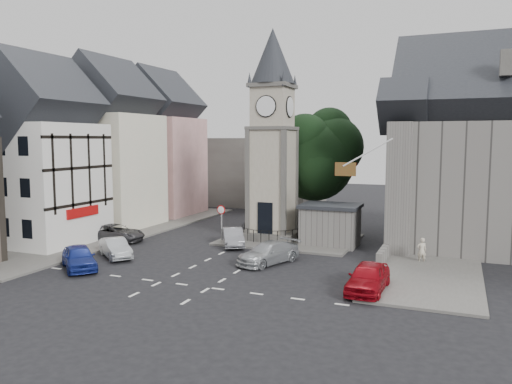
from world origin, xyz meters
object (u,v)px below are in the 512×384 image
at_px(stone_shelter, 330,225).
at_px(car_west_blue, 79,257).
at_px(clock_tower, 272,136).
at_px(pedestrian, 422,251).
at_px(car_east_red, 368,278).

distance_m(stone_shelter, car_west_blue, 17.68).
height_order(clock_tower, pedestrian, clock_tower).
relative_size(clock_tower, car_west_blue, 3.81).
height_order(car_west_blue, car_east_red, car_east_red).
bearing_deg(clock_tower, car_east_red, -49.51).
xyz_separation_m(stone_shelter, car_east_red, (4.58, -10.50, -0.79)).
bearing_deg(pedestrian, clock_tower, -39.92).
xyz_separation_m(clock_tower, pedestrian, (11.50, -3.67, -7.29)).
xyz_separation_m(stone_shelter, pedestrian, (6.70, -3.18, -0.72)).
xyz_separation_m(clock_tower, stone_shelter, (4.80, -0.49, -6.57)).
bearing_deg(stone_shelter, car_west_blue, -134.74).
distance_m(clock_tower, car_east_red, 16.22).
bearing_deg(car_west_blue, clock_tower, 10.34).
bearing_deg(pedestrian, stone_shelter, -47.60).
relative_size(clock_tower, stone_shelter, 3.78).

